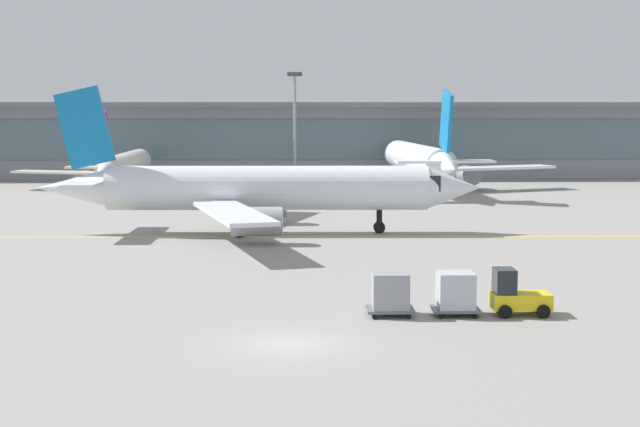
# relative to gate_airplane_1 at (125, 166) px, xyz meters

# --- Properties ---
(ground_plane) EXTENTS (400.00, 400.00, 0.00)m
(ground_plane) POSITION_rel_gate_airplane_1_xyz_m (18.28, -69.75, -2.63)
(ground_plane) COLOR gray
(taxiway_centreline_stripe) EXTENTS (109.99, 2.56, 0.01)m
(taxiway_centreline_stripe) POSITION_rel_gate_airplane_1_xyz_m (16.65, -38.90, -2.63)
(taxiway_centreline_stripe) COLOR yellow
(taxiway_centreline_stripe) RESTS_ON ground_plane
(terminal_concourse) EXTENTS (180.47, 11.00, 9.60)m
(terminal_concourse) POSITION_rel_gate_airplane_1_xyz_m (18.28, 18.56, 2.29)
(terminal_concourse) COLOR #8C939E
(terminal_concourse) RESTS_ON ground_plane
(gate_airplane_1) EXTENTS (24.62, 26.42, 8.77)m
(gate_airplane_1) POSITION_rel_gate_airplane_1_xyz_m (0.00, 0.00, 0.00)
(gate_airplane_1) COLOR silver
(gate_airplane_1) RESTS_ON ground_plane
(gate_airplane_2) EXTENTS (30.38, 32.77, 10.85)m
(gate_airplane_2) POSITION_rel_gate_airplane_1_xyz_m (32.23, -1.40, 0.62)
(gate_airplane_2) COLOR white
(gate_airplane_2) RESTS_ON ground_plane
(taxiing_regional_jet) EXTENTS (32.32, 30.12, 10.73)m
(taxiing_regional_jet) POSITION_rel_gate_airplane_1_xyz_m (16.23, -36.89, 0.59)
(taxiing_regional_jet) COLOR silver
(taxiing_regional_jet) RESTS_ON ground_plane
(baggage_tug) EXTENTS (2.60, 1.62, 2.10)m
(baggage_tug) POSITION_rel_gate_airplane_1_xyz_m (28.41, -64.84, -1.74)
(baggage_tug) COLOR yellow
(baggage_tug) RESTS_ON ground_plane
(cargo_dolly_lead) EXTENTS (2.10, 1.60, 1.94)m
(cargo_dolly_lead) POSITION_rel_gate_airplane_1_xyz_m (25.71, -64.84, -1.58)
(cargo_dolly_lead) COLOR #595B60
(cargo_dolly_lead) RESTS_ON ground_plane
(cargo_dolly_trailing) EXTENTS (2.10, 1.60, 1.94)m
(cargo_dolly_trailing) POSITION_rel_gate_airplane_1_xyz_m (22.78, -64.84, -1.58)
(cargo_dolly_trailing) COLOR #595B60
(cargo_dolly_trailing) RESTS_ON ground_plane
(apron_light_mast_1) EXTENTS (1.80, 0.36, 13.19)m
(apron_light_mast_1) POSITION_rel_gate_airplane_1_xyz_m (18.77, 10.41, 4.65)
(apron_light_mast_1) COLOR gray
(apron_light_mast_1) RESTS_ON ground_plane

